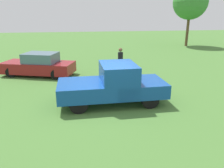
# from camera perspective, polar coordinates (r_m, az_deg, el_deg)

# --- Properties ---
(ground_plane) EXTENTS (80.00, 80.00, 0.00)m
(ground_plane) POSITION_cam_1_polar(r_m,az_deg,el_deg) (9.71, -0.85, -5.54)
(ground_plane) COLOR #477533
(pickup_truck) EXTENTS (4.70, 1.99, 1.80)m
(pickup_truck) POSITION_cam_1_polar(r_m,az_deg,el_deg) (9.65, 0.71, 0.17)
(pickup_truck) COLOR black
(pickup_truck) RESTS_ON ground_plane
(sedan_near) EXTENTS (4.83, 3.03, 1.47)m
(sedan_near) POSITION_cam_1_polar(r_m,az_deg,el_deg) (14.93, -18.44, 4.68)
(sedan_near) COLOR black
(sedan_near) RESTS_ON ground_plane
(person_bystander) EXTENTS (0.44, 0.44, 1.81)m
(person_bystander) POSITION_cam_1_polar(r_m,az_deg,el_deg) (13.98, 2.19, 6.23)
(person_bystander) COLOR black
(person_bystander) RESTS_ON ground_plane
(tree_back_left) EXTENTS (4.01, 4.01, 7.09)m
(tree_back_left) POSITION_cam_1_polar(r_m,az_deg,el_deg) (28.69, 19.70, 19.40)
(tree_back_left) COLOR brown
(tree_back_left) RESTS_ON ground_plane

